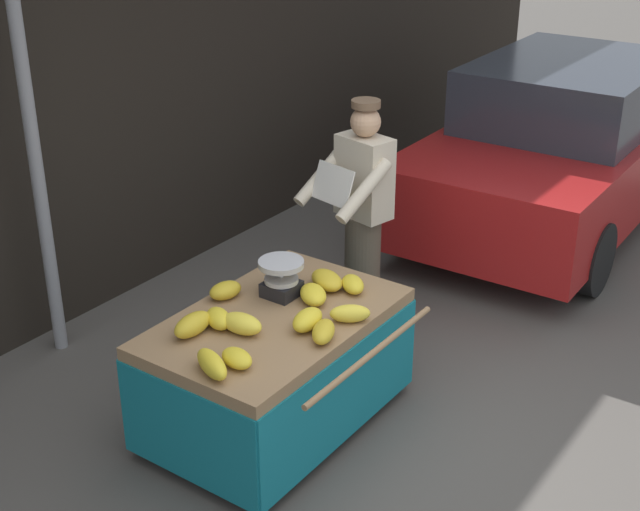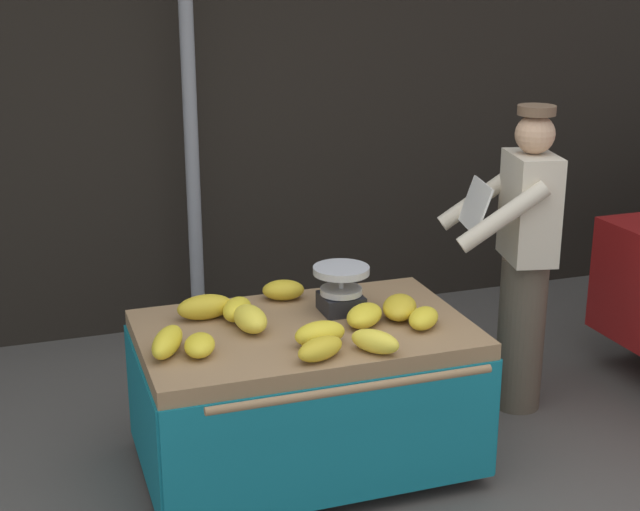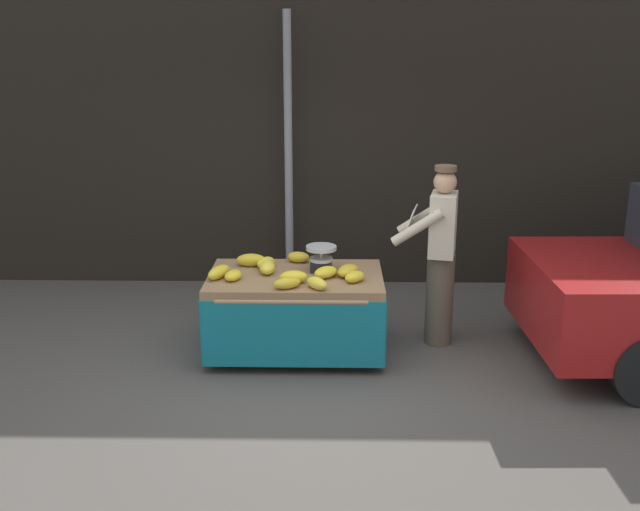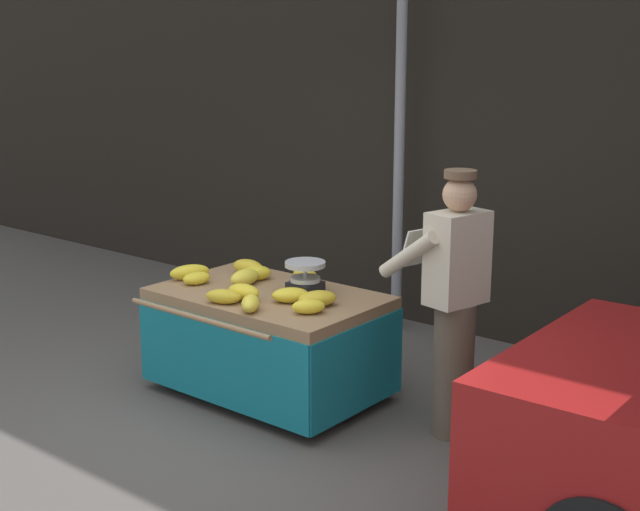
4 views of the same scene
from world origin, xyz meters
TOP-DOWN VIEW (x-y plane):
  - ground_plane at (0.00, 0.00)m, footprint 60.00×60.00m
  - back_wall at (0.00, 3.05)m, footprint 16.00×0.24m
  - street_pole at (-0.25, 2.68)m, footprint 0.09×0.09m
  - banana_cart at (-0.09, 0.85)m, footprint 1.60×1.20m
  - weighing_scale at (0.14, 0.98)m, footprint 0.28×0.28m
  - banana_bunch_0 at (-0.77, 0.74)m, footprint 0.23×0.32m
  - banana_bunch_1 at (0.44, 0.65)m, footprint 0.24×0.25m
  - banana_bunch_2 at (0.39, 0.81)m, footprint 0.27×0.31m
  - banana_bunch_3 at (-0.09, 0.61)m, footprint 0.26×0.17m
  - banana_bunch_4 at (-0.08, 1.24)m, footprint 0.24×0.19m
  - banana_bunch_5 at (-0.35, 0.89)m, footprint 0.16×0.27m
  - banana_bunch_6 at (-0.14, 0.46)m, footprint 0.27×0.22m
  - banana_bunch_7 at (-0.63, 0.68)m, footprint 0.19×0.24m
  - banana_bunch_8 at (0.19, 0.77)m, footprint 0.28×0.29m
  - banana_bunch_9 at (0.11, 0.46)m, footprint 0.24×0.26m
  - banana_bunch_10 at (-0.37, 1.04)m, footprint 0.22×0.25m
  - banana_bunch_11 at (-0.52, 1.10)m, footprint 0.28×0.15m
  - vendor_person at (1.25, 1.11)m, footprint 0.65×0.60m

SIDE VIEW (x-z plane):
  - ground_plane at x=0.00m, z-range 0.00..0.00m
  - banana_cart at x=-0.09m, z-range 0.16..0.92m
  - banana_bunch_7 at x=-0.63m, z-range 0.76..0.85m
  - banana_bunch_1 at x=0.44m, z-range 0.76..0.85m
  - banana_bunch_6 at x=-0.14m, z-range 0.76..0.86m
  - banana_bunch_8 at x=0.19m, z-range 0.76..0.86m
  - banana_bunch_4 at x=-0.08m, z-range 0.76..0.86m
  - banana_bunch_9 at x=0.11m, z-range 0.76..0.86m
  - banana_bunch_2 at x=0.39m, z-range 0.76..0.87m
  - banana_bunch_10 at x=-0.37m, z-range 0.76..0.87m
  - banana_bunch_0 at x=-0.77m, z-range 0.76..0.87m
  - banana_bunch_3 at x=-0.09m, z-range 0.76..0.87m
  - banana_bunch_5 at x=-0.35m, z-range 0.76..0.88m
  - banana_bunch_11 at x=-0.52m, z-range 0.76..0.88m
  - vendor_person at x=1.25m, z-range 0.02..1.73m
  - weighing_scale at x=0.14m, z-range 0.76..0.99m
  - street_pole at x=-0.25m, z-range 0.00..3.11m
  - back_wall at x=0.00m, z-range 0.00..3.97m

